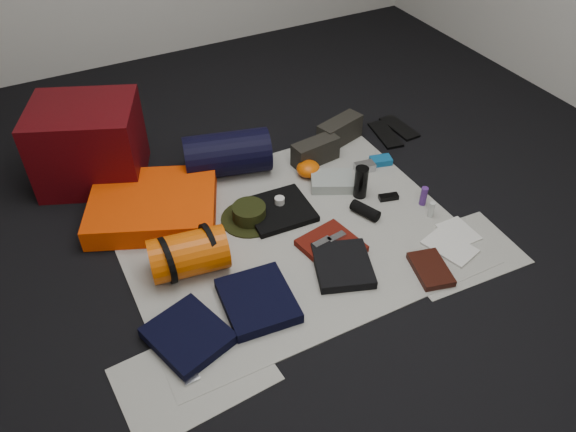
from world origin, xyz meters
name	(u,v)px	position (x,y,z in m)	size (l,w,h in m)	color
floor	(289,234)	(0.00, 0.00, -0.01)	(4.50, 4.50, 0.02)	black
newspaper_mat	(289,232)	(0.00, 0.00, 0.00)	(1.60, 1.30, 0.01)	beige
newspaper_sheet_front_left	(194,375)	(-0.70, -0.55, 0.00)	(0.58, 0.40, 0.00)	beige
newspaper_sheet_front_right	(458,253)	(0.65, -0.50, 0.00)	(0.58, 0.40, 0.00)	beige
red_cabinet	(89,144)	(-0.73, 0.90, 0.22)	(0.53, 0.45, 0.45)	#4A0509
sleeping_pad	(153,205)	(-0.55, 0.44, 0.06)	(0.63, 0.51, 0.11)	#F43F02
stuff_sack	(189,254)	(-0.52, -0.02, 0.11)	(0.20, 0.20, 0.35)	#D34F03
sack_strap_left	(167,260)	(-0.62, -0.02, 0.11)	(0.22, 0.22, 0.03)	black
sack_strap_right	(209,246)	(-0.42, -0.02, 0.11)	(0.22, 0.22, 0.03)	black
navy_duffel	(227,154)	(-0.07, 0.60, 0.13)	(0.24, 0.24, 0.47)	black
boonie_brim	(250,219)	(-0.13, 0.18, 0.01)	(0.29, 0.29, 0.01)	black
boonie_crown	(249,212)	(-0.13, 0.18, 0.05)	(0.17, 0.17, 0.07)	black
hiking_boot_left	(315,152)	(0.41, 0.46, 0.08)	(0.28, 0.10, 0.14)	black
hiking_boot_right	(340,131)	(0.64, 0.58, 0.08)	(0.29, 0.11, 0.15)	black
flip_flop_left	(385,135)	(0.94, 0.51, 0.01)	(0.11, 0.29, 0.02)	black
flip_flop_right	(399,127)	(1.06, 0.54, 0.01)	(0.11, 0.28, 0.02)	black
trousers_navy_a	(188,335)	(-0.66, -0.39, 0.03)	(0.27, 0.31, 0.05)	black
trousers_navy_b	(258,300)	(-0.33, -0.35, 0.03)	(0.29, 0.33, 0.05)	black
trousers_charcoal	(343,265)	(0.10, -0.34, 0.03)	(0.25, 0.29, 0.05)	black
black_tshirt	(279,210)	(0.02, 0.16, 0.02)	(0.32, 0.30, 0.03)	black
red_shirt	(331,246)	(0.13, -0.20, 0.02)	(0.26, 0.26, 0.03)	#571109
orange_stuff_sack	(308,169)	(0.31, 0.37, 0.05)	(0.13, 0.13, 0.09)	#D34F03
first_aid_pouch	(332,181)	(0.38, 0.23, 0.03)	(0.22, 0.17, 0.06)	gray
water_bottle	(361,182)	(0.47, 0.08, 0.10)	(0.07, 0.07, 0.18)	black
speaker	(365,211)	(0.41, -0.07, 0.04)	(0.06, 0.06, 0.15)	black
compact_camera	(365,167)	(0.62, 0.26, 0.03)	(0.11, 0.07, 0.04)	#B3B3B8
cyan_case	(381,161)	(0.74, 0.27, 0.02)	(0.12, 0.08, 0.04)	#0E5488
toiletry_purple	(424,196)	(0.72, -0.13, 0.06)	(0.04, 0.04, 0.11)	#4B2476
toiletry_clear	(431,210)	(0.70, -0.23, 0.05)	(0.03, 0.03, 0.09)	#BABFBA
paperback_book	(431,269)	(0.45, -0.54, 0.02)	(0.15, 0.23, 0.03)	black
map_booklet	(450,247)	(0.63, -0.46, 0.01)	(0.16, 0.23, 0.01)	silver
map_printout	(459,232)	(0.75, -0.39, 0.01)	(0.15, 0.19, 0.01)	silver
sunglasses	(388,197)	(0.59, -0.01, 0.02)	(0.10, 0.04, 0.03)	black
key_cluster	(190,376)	(-0.72, -0.56, 0.01)	(0.06, 0.06, 0.01)	#B3B3B8
tape_roll	(280,201)	(0.04, 0.19, 0.06)	(0.05, 0.05, 0.04)	beige
energy_bar_a	(322,242)	(0.09, -0.18, 0.05)	(0.10, 0.04, 0.01)	#B3B3B8
energy_bar_b	(336,237)	(0.17, -0.18, 0.05)	(0.10, 0.04, 0.01)	#B3B3B8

